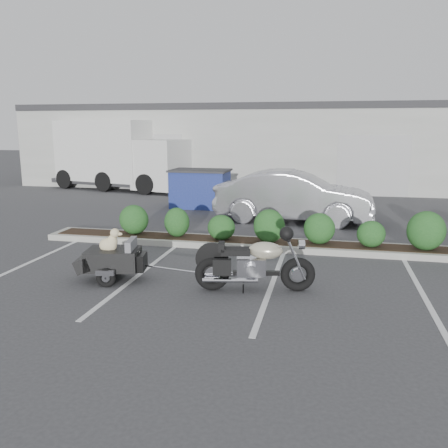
% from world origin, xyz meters
% --- Properties ---
extents(ground, '(90.00, 90.00, 0.00)m').
position_xyz_m(ground, '(0.00, 0.00, 0.00)').
color(ground, '#38383A').
rests_on(ground, ground).
extents(planter_kerb, '(12.00, 1.00, 0.15)m').
position_xyz_m(planter_kerb, '(1.00, 2.20, 0.07)').
color(planter_kerb, '#9E9E93').
rests_on(planter_kerb, ground).
extents(building, '(26.00, 10.00, 4.00)m').
position_xyz_m(building, '(0.00, 17.00, 2.00)').
color(building, '#9EA099').
rests_on(building, ground).
extents(motorcycle, '(2.18, 0.90, 1.26)m').
position_xyz_m(motorcycle, '(0.93, -1.01, 0.50)').
color(motorcycle, black).
rests_on(motorcycle, ground).
extents(pet_trailer, '(1.77, 1.01, 1.04)m').
position_xyz_m(pet_trailer, '(-1.86, -1.00, 0.44)').
color(pet_trailer, black).
rests_on(pet_trailer, ground).
extents(sedan, '(4.95, 1.96, 1.60)m').
position_xyz_m(sedan, '(1.14, 5.63, 0.80)').
color(sedan, '#B2B2BA').
rests_on(sedan, ground).
extents(dumpster, '(2.15, 1.49, 1.40)m').
position_xyz_m(dumpster, '(-2.45, 7.65, 0.71)').
color(dumpster, navy).
rests_on(dumpster, ground).
extents(delivery_truck, '(7.39, 3.90, 3.23)m').
position_xyz_m(delivery_truck, '(-7.51, 11.97, 1.55)').
color(delivery_truck, silver).
rests_on(delivery_truck, ground).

